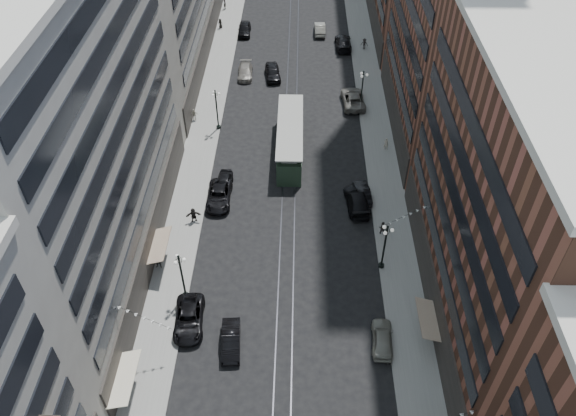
# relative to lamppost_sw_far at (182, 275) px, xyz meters

# --- Properties ---
(ground) EXTENTS (220.00, 220.00, 0.00)m
(ground) POSITION_rel_lamppost_sw_far_xyz_m (9.20, 32.00, -3.10)
(ground) COLOR black
(ground) RESTS_ON ground
(sidewalk_west) EXTENTS (4.00, 180.00, 0.15)m
(sidewalk_west) POSITION_rel_lamppost_sw_far_xyz_m (-1.80, 42.00, -3.02)
(sidewalk_west) COLOR gray
(sidewalk_west) RESTS_ON ground
(sidewalk_east) EXTENTS (4.00, 180.00, 0.15)m
(sidewalk_east) POSITION_rel_lamppost_sw_far_xyz_m (20.20, 42.00, -3.02)
(sidewalk_east) COLOR gray
(sidewalk_east) RESTS_ON ground
(rail_west) EXTENTS (0.12, 180.00, 0.02)m
(rail_west) POSITION_rel_lamppost_sw_far_xyz_m (8.50, 42.00, -3.09)
(rail_west) COLOR #2D2D33
(rail_west) RESTS_ON ground
(rail_east) EXTENTS (0.12, 180.00, 0.02)m
(rail_east) POSITION_rel_lamppost_sw_far_xyz_m (9.90, 42.00, -3.09)
(rail_east) COLOR #2D2D33
(rail_east) RESTS_ON ground
(building_west_mid) EXTENTS (8.00, 36.00, 28.00)m
(building_west_mid) POSITION_rel_lamppost_sw_far_xyz_m (-7.80, 5.00, 10.90)
(building_west_mid) COLOR #9A9689
(building_west_mid) RESTS_ON ground
(building_east_mid) EXTENTS (8.00, 30.00, 24.00)m
(building_east_mid) POSITION_rel_lamppost_sw_far_xyz_m (26.20, -0.00, 8.90)
(building_east_mid) COLOR brown
(building_east_mid) RESTS_ON ground
(lamppost_sw_far) EXTENTS (1.03, 1.14, 5.52)m
(lamppost_sw_far) POSITION_rel_lamppost_sw_far_xyz_m (0.00, 0.00, 0.00)
(lamppost_sw_far) COLOR black
(lamppost_sw_far) RESTS_ON sidewalk_west
(lamppost_sw_mid) EXTENTS (1.03, 1.14, 5.52)m
(lamppost_sw_mid) POSITION_rel_lamppost_sw_far_xyz_m (0.00, 27.00, 0.00)
(lamppost_sw_mid) COLOR black
(lamppost_sw_mid) RESTS_ON sidewalk_west
(lamppost_se_far) EXTENTS (1.03, 1.14, 5.52)m
(lamppost_se_far) POSITION_rel_lamppost_sw_far_xyz_m (18.40, 4.00, 0.00)
(lamppost_se_far) COLOR black
(lamppost_se_far) RESTS_ON sidewalk_east
(lamppost_se_mid) EXTENTS (1.03, 1.14, 5.52)m
(lamppost_se_mid) POSITION_rel_lamppost_sw_far_xyz_m (18.40, 32.00, 0.00)
(lamppost_se_mid) COLOR black
(lamppost_se_mid) RESTS_ON sidewalk_east
(streetcar) EXTENTS (3.01, 13.61, 3.76)m
(streetcar) POSITION_rel_lamppost_sw_far_xyz_m (9.20, 22.50, -1.36)
(streetcar) COLOR #243826
(streetcar) RESTS_ON ground
(car_2) EXTENTS (2.89, 5.58, 1.50)m
(car_2) POSITION_rel_lamppost_sw_far_xyz_m (0.80, -2.98, -2.34)
(car_2) COLOR black
(car_2) RESTS_ON ground
(car_4) EXTENTS (2.04, 4.44, 1.47)m
(car_4) POSITION_rel_lamppost_sw_far_xyz_m (17.58, -4.64, -2.36)
(car_4) COLOR gray
(car_4) RESTS_ON ground
(car_5) EXTENTS (1.88, 4.53, 1.46)m
(car_5) POSITION_rel_lamppost_sw_far_xyz_m (4.70, -5.15, -2.37)
(car_5) COLOR black
(car_5) RESTS_ON ground
(pedestrian_2) EXTENTS (0.76, 0.44, 1.52)m
(pedestrian_2) POSITION_rel_lamppost_sw_far_xyz_m (-3.07, 3.41, -2.19)
(pedestrian_2) COLOR black
(pedestrian_2) RESTS_ON sidewalk_west
(car_7) EXTENTS (2.60, 5.54, 1.53)m
(car_7) POSITION_rel_lamppost_sw_far_xyz_m (1.63, 13.28, -2.33)
(car_7) COLOR black
(car_7) RESTS_ON ground
(car_8) EXTENTS (2.20, 5.05, 1.44)m
(car_8) POSITION_rel_lamppost_sw_far_xyz_m (2.40, 40.37, -2.37)
(car_8) COLOR gray
(car_8) RESTS_ON ground
(car_9) EXTENTS (2.06, 4.91, 1.66)m
(car_9) POSITION_rel_lamppost_sw_far_xyz_m (1.21, 53.94, -2.27)
(car_9) COLOR black
(car_9) RESTS_ON ground
(car_10) EXTENTS (1.92, 4.37, 1.39)m
(car_10) POSITION_rel_lamppost_sw_far_xyz_m (17.32, 14.19, -2.40)
(car_10) COLOR black
(car_10) RESTS_ON ground
(car_11) EXTENTS (3.22, 6.34, 1.72)m
(car_11) POSITION_rel_lamppost_sw_far_xyz_m (17.50, 33.24, -2.24)
(car_11) COLOR slate
(car_11) RESTS_ON ground
(car_12) EXTENTS (2.50, 5.91, 1.70)m
(car_12) POSITION_rel_lamppost_sw_far_xyz_m (17.00, 49.60, -2.25)
(car_12) COLOR black
(car_12) RESTS_ON ground
(car_13) EXTENTS (2.68, 5.28, 1.72)m
(car_13) POSITION_rel_lamppost_sw_far_xyz_m (6.39, 40.06, -2.23)
(car_13) COLOR black
(car_13) RESTS_ON ground
(car_14) EXTENTS (1.73, 4.80, 1.57)m
(car_14) POSITION_rel_lamppost_sw_far_xyz_m (13.46, 54.39, -2.31)
(car_14) COLOR gray
(car_14) RESTS_ON ground
(pedestrian_5) EXTENTS (1.63, 0.77, 1.70)m
(pedestrian_5) POSITION_rel_lamppost_sw_far_xyz_m (-0.65, 9.96, -2.10)
(pedestrian_5) COLOR black
(pedestrian_5) RESTS_ON sidewalk_west
(pedestrian_6) EXTENTS (0.96, 0.52, 1.57)m
(pedestrian_6) POSITION_rel_lamppost_sw_far_xyz_m (-3.30, 28.80, -2.16)
(pedestrian_6) COLOR #A59E89
(pedestrian_6) RESTS_ON sidewalk_west
(pedestrian_7) EXTENTS (0.81, 0.56, 1.52)m
(pedestrian_7) POSITION_rel_lamppost_sw_far_xyz_m (18.89, 8.57, -2.18)
(pedestrian_7) COLOR black
(pedestrian_7) RESTS_ON sidewalk_east
(pedestrian_8) EXTENTS (0.59, 0.40, 1.57)m
(pedestrian_8) POSITION_rel_lamppost_sw_far_xyz_m (20.82, 23.01, -2.16)
(pedestrian_8) COLOR beige
(pedestrian_8) RESTS_ON sidewalk_east
(pedestrian_9) EXTENTS (1.16, 0.66, 1.69)m
(pedestrian_9) POSITION_rel_lamppost_sw_far_xyz_m (20.21, 48.90, -2.10)
(pedestrian_9) COLOR black
(pedestrian_9) RESTS_ON sidewalk_east
(car_extra_0) EXTENTS (2.89, 5.94, 1.66)m
(car_extra_0) POSITION_rel_lamppost_sw_far_xyz_m (16.64, 12.78, -2.26)
(car_extra_0) COLOR black
(car_extra_0) RESTS_ON ground
(car_extra_1) EXTENTS (1.85, 4.30, 1.45)m
(car_extra_1) POSITION_rel_lamppost_sw_far_xyz_m (1.94, 15.51, -2.37)
(car_extra_1) COLOR black
(car_extra_1) RESTS_ON ground
(pedestrian_extra_1) EXTENTS (0.86, 0.66, 1.56)m
(pedestrian_extra_1) POSITION_rel_lamppost_sw_far_xyz_m (-2.90, 55.75, -2.16)
(pedestrian_extra_1) COLOR black
(pedestrian_extra_1) RESTS_ON sidewalk_west
(pedestrian_extra_2) EXTENTS (0.56, 0.72, 1.75)m
(pedestrian_extra_2) POSITION_rel_lamppost_sw_far_xyz_m (-2.92, 63.29, -2.07)
(pedestrian_extra_2) COLOR black
(pedestrian_extra_2) RESTS_ON sidewalk_west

